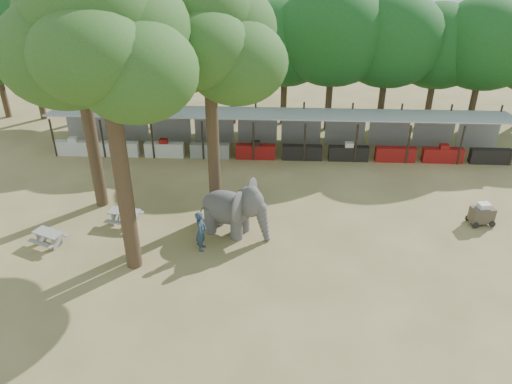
{
  "coord_description": "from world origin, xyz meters",
  "views": [
    {
      "loc": [
        -0.05,
        -14.77,
        12.89
      ],
      "look_at": [
        -1.0,
        5.0,
        2.0
      ],
      "focal_mm": 35.0,
      "sensor_mm": 36.0,
      "label": 1
    }
  ],
  "objects_px": {
    "yard_tree_left": "(73,40)",
    "yard_tree_back": "(206,38)",
    "elephant": "(235,208)",
    "handler": "(201,231)",
    "cart_back": "(482,214)",
    "yard_tree_center": "(101,42)",
    "picnic_table_near": "(49,237)",
    "picnic_table_far": "(124,215)"
  },
  "relations": [
    {
      "from": "yard_tree_left",
      "to": "yard_tree_back",
      "type": "bearing_deg",
      "value": -9.46
    },
    {
      "from": "yard_tree_back",
      "to": "elephant",
      "type": "xyz_separation_m",
      "value": [
        1.18,
        -1.54,
        -7.23
      ]
    },
    {
      "from": "handler",
      "to": "cart_back",
      "type": "distance_m",
      "value": 13.32
    },
    {
      "from": "yard_tree_center",
      "to": "elephant",
      "type": "xyz_separation_m",
      "value": [
        4.17,
        2.46,
        -7.9
      ]
    },
    {
      "from": "picnic_table_near",
      "to": "handler",
      "type": "bearing_deg",
      "value": 23.29
    },
    {
      "from": "picnic_table_far",
      "to": "picnic_table_near",
      "type": "bearing_deg",
      "value": -138.3
    },
    {
      "from": "handler",
      "to": "cart_back",
      "type": "bearing_deg",
      "value": -75.08
    },
    {
      "from": "yard_tree_left",
      "to": "picnic_table_far",
      "type": "xyz_separation_m",
      "value": [
        1.85,
        -2.04,
        -7.73
      ]
    },
    {
      "from": "elephant",
      "to": "cart_back",
      "type": "relative_size",
      "value": 2.77
    },
    {
      "from": "cart_back",
      "to": "picnic_table_far",
      "type": "bearing_deg",
      "value": 172.8
    },
    {
      "from": "yard_tree_center",
      "to": "handler",
      "type": "xyz_separation_m",
      "value": [
        2.82,
        1.08,
        -8.27
      ]
    },
    {
      "from": "handler",
      "to": "picnic_table_far",
      "type": "distance_m",
      "value": 4.42
    },
    {
      "from": "yard_tree_left",
      "to": "picnic_table_far",
      "type": "bearing_deg",
      "value": -47.81
    },
    {
      "from": "picnic_table_near",
      "to": "picnic_table_far",
      "type": "bearing_deg",
      "value": 56.5
    },
    {
      "from": "handler",
      "to": "yard_tree_left",
      "type": "bearing_deg",
      "value": 59.24
    },
    {
      "from": "elephant",
      "to": "picnic_table_far",
      "type": "distance_m",
      "value": 5.42
    },
    {
      "from": "yard_tree_center",
      "to": "yard_tree_back",
      "type": "bearing_deg",
      "value": 53.14
    },
    {
      "from": "elephant",
      "to": "picnic_table_near",
      "type": "height_order",
      "value": "elephant"
    },
    {
      "from": "yard_tree_left",
      "to": "picnic_table_near",
      "type": "relative_size",
      "value": 6.41
    },
    {
      "from": "elephant",
      "to": "handler",
      "type": "distance_m",
      "value": 1.97
    },
    {
      "from": "yard_tree_left",
      "to": "picnic_table_near",
      "type": "xyz_separation_m",
      "value": [
        -1.03,
        -3.92,
        -7.76
      ]
    },
    {
      "from": "yard_tree_center",
      "to": "elephant",
      "type": "height_order",
      "value": "yard_tree_center"
    },
    {
      "from": "elephant",
      "to": "handler",
      "type": "height_order",
      "value": "elephant"
    },
    {
      "from": "handler",
      "to": "cart_back",
      "type": "relative_size",
      "value": 1.48
    },
    {
      "from": "picnic_table_far",
      "to": "cart_back",
      "type": "xyz_separation_m",
      "value": [
        17.01,
        0.82,
        0.09
      ]
    },
    {
      "from": "elephant",
      "to": "picnic_table_near",
      "type": "distance_m",
      "value": 8.37
    },
    {
      "from": "yard_tree_left",
      "to": "yard_tree_center",
      "type": "distance_m",
      "value": 5.92
    },
    {
      "from": "yard_tree_center",
      "to": "cart_back",
      "type": "height_order",
      "value": "yard_tree_center"
    },
    {
      "from": "picnic_table_near",
      "to": "cart_back",
      "type": "height_order",
      "value": "cart_back"
    },
    {
      "from": "elephant",
      "to": "picnic_table_far",
      "type": "height_order",
      "value": "elephant"
    },
    {
      "from": "yard_tree_center",
      "to": "handler",
      "type": "height_order",
      "value": "yard_tree_center"
    },
    {
      "from": "elephant",
      "to": "cart_back",
      "type": "bearing_deg",
      "value": 27.71
    },
    {
      "from": "elephant",
      "to": "yard_tree_center",
      "type": "bearing_deg",
      "value": -128.28
    },
    {
      "from": "picnic_table_near",
      "to": "picnic_table_far",
      "type": "distance_m",
      "value": 3.44
    },
    {
      "from": "yard_tree_center",
      "to": "elephant",
      "type": "relative_size",
      "value": 3.42
    },
    {
      "from": "yard_tree_back",
      "to": "picnic_table_far",
      "type": "bearing_deg",
      "value": -166.0
    },
    {
      "from": "handler",
      "to": "picnic_table_near",
      "type": "bearing_deg",
      "value": 93.23
    },
    {
      "from": "cart_back",
      "to": "picnic_table_near",
      "type": "bearing_deg",
      "value": 177.79
    },
    {
      "from": "yard_tree_back",
      "to": "picnic_table_near",
      "type": "relative_size",
      "value": 6.6
    },
    {
      "from": "cart_back",
      "to": "yard_tree_center",
      "type": "bearing_deg",
      "value": -176.53
    },
    {
      "from": "yard_tree_left",
      "to": "yard_tree_back",
      "type": "height_order",
      "value": "yard_tree_back"
    },
    {
      "from": "yard_tree_center",
      "to": "picnic_table_near",
      "type": "distance_m",
      "value": 9.71
    }
  ]
}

